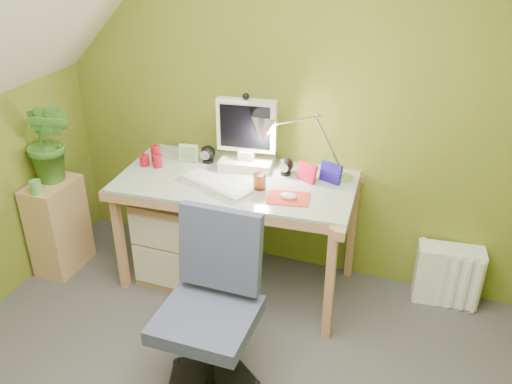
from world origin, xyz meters
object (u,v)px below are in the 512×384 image
(potted_plant, at_px, (49,142))
(task_chair, at_px, (206,317))
(side_ledge, at_px, (59,226))
(desk_lamp, at_px, (316,130))
(radiator, at_px, (448,275))
(desk, at_px, (238,232))
(monitor, at_px, (247,127))

(potted_plant, bearing_deg, task_chair, -26.51)
(side_ledge, height_order, task_chair, task_chair)
(side_ledge, bearing_deg, potted_plant, 72.62)
(desk_lamp, bearing_deg, radiator, 8.68)
(desk, bearing_deg, potted_plant, -174.10)
(side_ledge, height_order, radiator, side_ledge)
(desk, distance_m, radiator, 1.39)
(desk_lamp, relative_size, side_ledge, 0.95)
(desk, distance_m, potted_plant, 1.36)
(desk, height_order, task_chair, task_chair)
(desk, relative_size, potted_plant, 2.61)
(potted_plant, xyz_separation_m, task_chair, (1.43, -0.71, -0.46))
(desk, relative_size, desk_lamp, 2.33)
(potted_plant, distance_m, radiator, 2.72)
(desk, bearing_deg, monitor, 85.78)
(potted_plant, bearing_deg, desk, 10.12)
(desk, relative_size, side_ledge, 2.21)
(side_ledge, distance_m, task_chair, 1.59)
(desk, height_order, monitor, monitor)
(monitor, xyz_separation_m, side_ledge, (-1.24, -0.45, -0.74))
(desk, xyz_separation_m, potted_plant, (-1.22, -0.22, 0.56))
(side_ledge, xyz_separation_m, radiator, (2.58, 0.54, -0.13))
(radiator, bearing_deg, monitor, 176.84)
(potted_plant, height_order, task_chair, potted_plant)
(potted_plant, distance_m, task_chair, 1.66)
(potted_plant, bearing_deg, desk_lamp, 13.39)
(desk_lamp, relative_size, task_chair, 0.65)
(side_ledge, bearing_deg, desk, 12.22)
(desk_lamp, bearing_deg, side_ledge, -162.18)
(task_chair, xyz_separation_m, radiator, (1.14, 1.20, -0.29))
(desk_lamp, xyz_separation_m, task_chair, (-0.25, -1.11, -0.62))
(desk_lamp, height_order, task_chair, desk_lamp)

